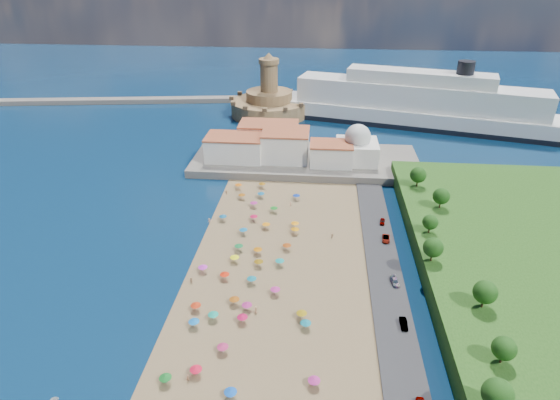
# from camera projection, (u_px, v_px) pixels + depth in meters

# --- Properties ---
(ground) EXTENTS (700.00, 700.00, 0.00)m
(ground) POSITION_uv_depth(u_px,v_px,m) (257.00, 268.00, 126.00)
(ground) COLOR #071938
(ground) RESTS_ON ground
(terrace) EXTENTS (90.00, 36.00, 3.00)m
(terrace) POSITION_uv_depth(u_px,v_px,m) (306.00, 161.00, 189.10)
(terrace) COLOR #59544C
(terrace) RESTS_ON ground
(jetty) EXTENTS (18.00, 70.00, 2.40)m
(jetty) POSITION_uv_depth(u_px,v_px,m) (262.00, 132.00, 221.98)
(jetty) COLOR #59544C
(jetty) RESTS_ON ground
(breakwater) EXTENTS (199.03, 34.77, 2.60)m
(breakwater) POSITION_uv_depth(u_px,v_px,m) (104.00, 101.00, 269.67)
(breakwater) COLOR #59544C
(breakwater) RESTS_ON ground
(waterfront_buildings) EXTENTS (57.00, 29.00, 11.00)m
(waterfront_buildings) POSITION_uv_depth(u_px,v_px,m) (274.00, 144.00, 187.80)
(waterfront_buildings) COLOR silver
(waterfront_buildings) RESTS_ON terrace
(domed_building) EXTENTS (16.00, 16.00, 15.00)m
(domed_building) POSITION_uv_depth(u_px,v_px,m) (357.00, 147.00, 182.28)
(domed_building) COLOR silver
(domed_building) RESTS_ON terrace
(fortress) EXTENTS (40.00, 40.00, 32.40)m
(fortress) POSITION_uv_depth(u_px,v_px,m) (269.00, 103.00, 246.01)
(fortress) COLOR #916C48
(fortress) RESTS_ON ground
(cruise_ship) EXTENTS (149.66, 58.72, 32.53)m
(cruise_ship) POSITION_uv_depth(u_px,v_px,m) (417.00, 106.00, 230.65)
(cruise_ship) COLOR black
(cruise_ship) RESTS_ON ground
(beach_parasols) EXTENTS (32.92, 116.74, 2.20)m
(beach_parasols) POSITION_uv_depth(u_px,v_px,m) (247.00, 283.00, 116.66)
(beach_parasols) COLOR gray
(beach_parasols) RESTS_ON beach
(beachgoers) EXTENTS (39.21, 93.72, 1.88)m
(beachgoers) POSITION_uv_depth(u_px,v_px,m) (249.00, 258.00, 128.11)
(beachgoers) COLOR tan
(beachgoers) RESTS_ON beach
(parked_cars) EXTENTS (2.62, 72.39, 1.45)m
(parked_cars) POSITION_uv_depth(u_px,v_px,m) (396.00, 285.00, 117.40)
(parked_cars) COLOR gray
(parked_cars) RESTS_ON promenade
(hillside_trees) EXTENTS (14.99, 105.51, 6.89)m
(hillside_trees) POSITION_uv_depth(u_px,v_px,m) (454.00, 262.00, 111.18)
(hillside_trees) COLOR #382314
(hillside_trees) RESTS_ON hillside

